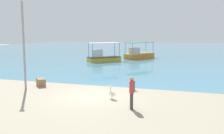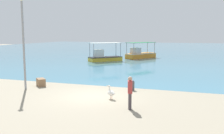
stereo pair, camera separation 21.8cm
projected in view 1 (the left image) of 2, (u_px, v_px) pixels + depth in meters
The scene contains 9 objects.
ground at pixel (93, 96), 15.37m from camera, with size 120.00×120.00×0.00m, color gray.
harbor_water at pixel (167, 49), 60.73m from camera, with size 110.00×90.00×0.00m, color teal.
fishing_boat_near_left at pixel (103, 57), 34.90m from camera, with size 4.48×4.48×2.55m.
fishing_boat_near_right at pixel (139, 54), 39.01m from camera, with size 4.26×5.48×2.46m.
pelican at pixel (112, 93), 14.64m from camera, with size 0.71×0.57×0.80m.
lamp_post at pixel (23, 39), 16.76m from camera, with size 0.28×0.28×6.25m.
mooring_bollard at pixel (133, 85), 16.95m from camera, with size 0.30×0.30×0.69m.
fisherman_standing at pixel (132, 92), 12.60m from camera, with size 0.33×0.45×1.69m.
cargo_crate at pixel (41, 82), 18.24m from camera, with size 0.89×0.51×0.56m, color #8C6848.
Camera 1 is at (5.60, -13.95, 3.83)m, focal length 40.00 mm.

